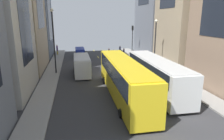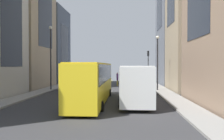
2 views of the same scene
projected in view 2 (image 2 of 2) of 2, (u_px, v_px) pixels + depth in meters
The scene contains 20 objects.
ground_plane at pixel (102, 92), 29.57m from camera, with size 41.69×41.69×0.00m, color #333335.
sidewalk_west at pixel (164, 92), 29.12m from camera, with size 2.16×44.00×0.15m, color gray.
sidewalk_east at pixel (43, 91), 30.02m from camera, with size 2.16×44.00×0.15m, color gray.
lane_stripe_0 at pixel (112, 81), 50.53m from camera, with size 0.16×2.00×0.01m, color yellow.
lane_stripe_1 at pixel (109, 84), 42.15m from camera, with size 0.16×2.00×0.01m, color yellow.
lane_stripe_2 at pixel (105, 89), 33.76m from camera, with size 0.16×2.00×0.01m, color yellow.
lane_stripe_3 at pixel (99, 96), 25.38m from camera, with size 0.16×2.00×0.01m, color yellow.
lane_stripe_4 at pixel (85, 111), 16.99m from camera, with size 0.16×2.00×0.01m, color yellow.
building_east_0 at pixel (45, 46), 45.84m from camera, with size 8.12×9.63×14.57m.
city_bus_white at pixel (134, 80), 22.16m from camera, with size 2.80×12.34×3.35m.
streetcar_yellow at pixel (93, 79), 21.22m from camera, with size 2.70×13.77×3.59m.
delivery_van_white at pixel (75, 80), 30.12m from camera, with size 2.25×6.11×2.58m.
car_blue_0 at pixel (91, 78), 43.48m from camera, with size 1.88×4.43×1.72m.
pedestrian_crossing_near at pixel (134, 78), 42.06m from camera, with size 0.34×0.34×2.10m.
pedestrian_walking_far at pixel (134, 79), 38.48m from camera, with size 0.30×0.30×2.17m.
pedestrian_crossing_mid at pixel (71, 76), 46.36m from camera, with size 0.33×0.33×2.01m.
pedestrian_waiting_curb at pixel (117, 79), 38.64m from camera, with size 0.30×0.30×2.21m.
traffic_light_near_corner at pixel (148, 61), 42.14m from camera, with size 0.32×0.44×5.90m.
streetlamp_near at pixel (157, 57), 30.60m from camera, with size 0.44×0.44×7.18m.
streetlamp_far at pixel (51, 52), 31.33m from camera, with size 0.44×0.44×8.59m.
Camera 2 is at (-2.95, 29.39, 3.38)m, focal length 37.08 mm.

